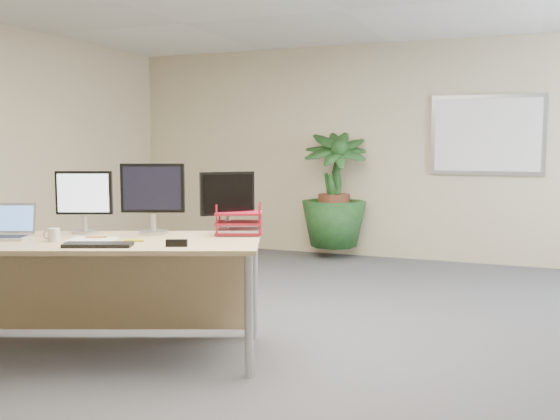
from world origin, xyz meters
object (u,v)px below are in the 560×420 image
at_px(desk, 110,262).
at_px(monitor_left, 84,198).
at_px(laptop, 8,229).
at_px(monitor_right, 153,194).
at_px(floor_plant, 334,199).

relative_size(desk, monitor_left, 5.04).
bearing_deg(desk, laptop, -156.93).
relative_size(desk, monitor_right, 4.49).
xyz_separation_m(monitor_left, monitor_right, (0.48, 0.16, 0.03)).
distance_m(desk, floor_plant, 4.03).
bearing_deg(floor_plant, monitor_right, -93.19).
xyz_separation_m(floor_plant, monitor_left, (-0.69, -3.91, 0.31)).
distance_m(desk, monitor_left, 0.53).
xyz_separation_m(monitor_left, laptop, (-0.35, -0.38, -0.20)).
xyz_separation_m(monitor_right, laptop, (-0.82, -0.53, -0.23)).
bearing_deg(monitor_right, floor_plant, 86.81).
xyz_separation_m(desk, laptop, (-0.63, -0.27, 0.23)).
bearing_deg(laptop, monitor_right, 32.97).
height_order(monitor_right, laptop, monitor_right).
xyz_separation_m(floor_plant, monitor_right, (-0.21, -3.75, 0.34)).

